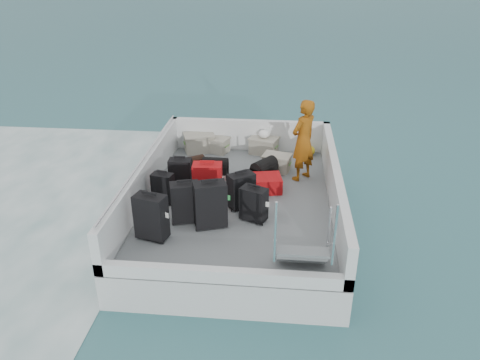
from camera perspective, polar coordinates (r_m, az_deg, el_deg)
The scene contains 24 objects.
ground at distance 8.98m, azimuth -0.17°, elevation -5.75°, with size 160.00×160.00×0.00m, color #184856.
wake_foam at distance 10.53m, azimuth -27.21°, elevation -3.80°, with size 10.00×10.00×0.00m, color white.
ferry_hull at distance 8.82m, azimuth -0.18°, elevation -4.09°, with size 3.60×5.00×0.60m, color silver.
deck at distance 8.67m, azimuth -0.18°, elevation -2.32°, with size 3.30×4.70×0.02m, color slate.
deck_fittings at distance 8.19m, azimuth 2.01°, elevation -1.14°, with size 3.60×5.00×0.90m.
suitcase_0 at distance 7.46m, azimuth -10.77°, elevation -4.49°, with size 0.49×0.28×0.76m, color black.
suitcase_1 at distance 8.52m, azimuth -9.36°, elevation -1.01°, with size 0.38×0.22×0.57m, color black.
suitcase_2 at distance 8.95m, azimuth -7.25°, elevation 0.67°, with size 0.43×0.26×0.61m, color black.
suitcase_3 at distance 7.65m, azimuth -3.64°, elevation -3.07°, with size 0.52×0.30×0.79m, color black.
suitcase_4 at distance 7.85m, azimuth -6.68°, elevation -2.76°, with size 0.48×0.28×0.70m, color black.
suitcase_5 at distance 8.48m, azimuth -3.96°, elevation -0.28°, with size 0.52×0.31×0.72m, color #A70C12.
suitcase_6 at distance 7.85m, azimuth 1.68°, elevation -3.00°, with size 0.43×0.26×0.60m, color black.
suitcase_7 at distance 8.25m, azimuth 0.14°, elevation -1.30°, with size 0.46×0.26×0.64m, color black.
suitcase_8 at distance 8.90m, azimuth 2.63°, elevation -0.43°, with size 0.49×0.74×0.29m, color #A70C12.
duffel_0 at distance 9.52m, azimuth -5.83°, elevation 1.40°, with size 0.50×0.30×0.32m, color black, non-canonical shape.
duffel_1 at distance 9.44m, azimuth -3.01°, elevation 1.27°, with size 0.51×0.30×0.32m, color black, non-canonical shape.
duffel_2 at distance 9.37m, azimuth 2.95°, elevation 1.09°, with size 0.55×0.30×0.32m, color black, non-canonical shape.
crate_0 at distance 10.71m, azimuth -5.00°, elevation 4.49°, with size 0.64×0.44×0.38m, color #9E9A8A.
crate_1 at distance 10.66m, azimuth -2.89°, elevation 4.25°, with size 0.52×0.36×0.31m, color #9E9A8A.
crate_2 at distance 10.56m, azimuth 2.91°, elevation 4.13°, with size 0.58×0.40×0.35m, color #9E9A8A.
crate_3 at distance 9.74m, azimuth 4.52°, elevation 2.05°, with size 0.53×0.37×0.32m, color #9E9A8A.
yellow_bag at distance 10.60m, azimuth 8.38°, elevation 3.58°, with size 0.28×0.26×0.22m, color gold.
white_bag at distance 10.47m, azimuth 2.94°, elevation 5.47°, with size 0.24×0.24×0.18m, color white.
passenger at distance 9.19m, azimuth 7.72°, elevation 4.79°, with size 0.60×0.39×1.63m, color #C56712.
Camera 1 is at (0.75, -7.59, 4.73)m, focal length 35.00 mm.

